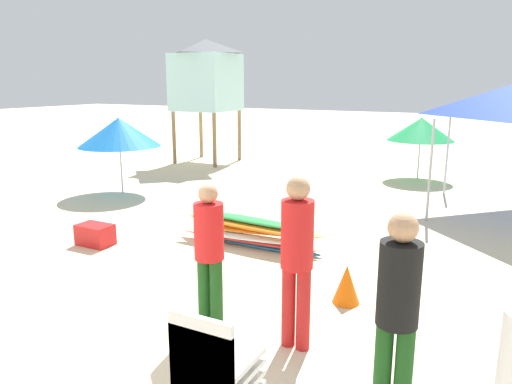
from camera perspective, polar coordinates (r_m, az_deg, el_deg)
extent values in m
plane|color=beige|center=(5.73, -22.76, -15.66)|extent=(80.00, 80.00, 0.00)
cube|color=white|center=(3.40, -6.41, -21.41)|extent=(0.48, 0.04, 0.40)
cube|color=white|center=(3.62, -4.27, -21.17)|extent=(0.48, 0.48, 0.04)
cube|color=white|center=(3.36, -6.45, -20.14)|extent=(0.48, 0.04, 0.40)
cube|color=white|center=(3.57, -4.30, -19.97)|extent=(0.48, 0.48, 0.04)
cube|color=white|center=(3.31, -6.49, -18.83)|extent=(0.48, 0.04, 0.40)
cube|color=white|center=(3.52, -4.33, -18.74)|extent=(0.48, 0.48, 0.04)
cube|color=white|center=(3.26, -6.53, -17.49)|extent=(0.48, 0.04, 0.40)
ellipsoid|color=#268CCC|center=(7.96, 0.40, -6.20)|extent=(2.15, 0.31, 0.08)
ellipsoid|color=red|center=(7.94, -1.16, -5.63)|extent=(2.54, 0.28, 0.08)
ellipsoid|color=white|center=(7.85, -1.74, -5.24)|extent=(2.36, 0.46, 0.08)
ellipsoid|color=orange|center=(7.86, 0.06, -4.59)|extent=(2.26, 0.66, 0.08)
ellipsoid|color=orange|center=(7.84, -0.88, -4.03)|extent=(2.45, 0.48, 0.08)
ellipsoid|color=green|center=(7.89, -0.56, -3.32)|extent=(2.41, 0.49, 0.08)
cylinder|color=#194C19|center=(5.49, -6.12, -11.45)|extent=(0.14, 0.14, 0.78)
cylinder|color=#194C19|center=(5.41, -4.68, -11.80)|extent=(0.14, 0.14, 0.78)
cylinder|color=red|center=(5.20, -5.56, -4.62)|extent=(0.32, 0.32, 0.62)
sphere|color=tan|center=(5.09, -5.66, -0.17)|extent=(0.21, 0.21, 0.21)
cylinder|color=#194C19|center=(4.21, 14.66, -19.57)|extent=(0.14, 0.14, 0.83)
cylinder|color=#194C19|center=(4.18, 16.92, -19.93)|extent=(0.14, 0.14, 0.83)
cylinder|color=black|center=(3.85, 16.47, -10.33)|extent=(0.32, 0.32, 0.66)
sphere|color=tan|center=(3.70, 16.91, -4.02)|extent=(0.23, 0.23, 0.23)
cylinder|color=red|center=(5.04, 3.84, -13.21)|extent=(0.14, 0.14, 0.86)
cylinder|color=red|center=(4.98, 5.57, -13.56)|extent=(0.14, 0.14, 0.86)
cylinder|color=red|center=(4.72, 4.88, -4.98)|extent=(0.32, 0.32, 0.68)
sphere|color=tan|center=(4.60, 4.98, 0.44)|extent=(0.23, 0.23, 0.23)
cylinder|color=#B2B2B7|center=(9.77, 19.80, 2.34)|extent=(0.05, 0.05, 1.97)
cylinder|color=#B2B2B7|center=(12.33, 21.57, 4.26)|extent=(0.05, 0.05, 1.97)
cylinder|color=olive|center=(16.09, -9.62, 6.32)|extent=(0.12, 0.12, 1.70)
cylinder|color=olive|center=(15.20, -4.90, 6.08)|extent=(0.12, 0.12, 1.70)
cylinder|color=olive|center=(17.35, -6.48, 6.89)|extent=(0.12, 0.12, 1.70)
cylinder|color=olive|center=(16.53, -1.97, 6.66)|extent=(0.12, 0.12, 1.70)
cube|color=#B5EAEA|center=(16.17, -5.89, 12.68)|extent=(1.80, 1.80, 1.80)
pyramid|color=#4C5156|center=(16.21, -5.98, 16.66)|extent=(1.98, 1.98, 0.45)
cylinder|color=beige|center=(11.94, -15.64, 4.07)|extent=(0.04, 0.04, 1.82)
cone|color=blue|center=(11.87, -15.81, 6.79)|extent=(1.93, 1.93, 0.67)
cylinder|color=beige|center=(14.01, 18.67, 4.84)|extent=(0.04, 0.04, 1.69)
cone|color=#19994C|center=(13.95, 18.83, 7.01)|extent=(1.78, 1.78, 0.62)
cone|color=orange|center=(6.08, 10.59, -10.61)|extent=(0.34, 0.34, 0.48)
cone|color=orange|center=(10.12, 4.66, -0.74)|extent=(0.37, 0.37, 0.53)
cube|color=red|center=(8.45, -18.39, -4.78)|extent=(0.58, 0.37, 0.35)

